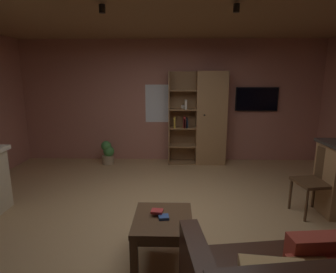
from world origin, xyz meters
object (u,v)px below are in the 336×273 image
table_book_1 (157,211)px  dining_chair (318,177)px  potted_floor_plant (108,153)px  wall_mounted_tv (257,99)px  bookshelf_cabinet (207,119)px  coffee_table (163,226)px  table_book_0 (164,217)px

table_book_1 → dining_chair: bearing=24.1°
potted_floor_plant → wall_mounted_tv: bearing=6.3°
bookshelf_cabinet → coffee_table: 3.44m
dining_chair → wall_mounted_tv: wall_mounted_tv is taller
coffee_table → wall_mounted_tv: wall_mounted_tv is taller
bookshelf_cabinet → dining_chair: (1.25, -2.29, -0.45)m
coffee_table → wall_mounted_tv: (1.90, 3.50, 1.02)m
coffee_table → table_book_0: size_ratio=6.59×
table_book_0 → table_book_1: bearing=136.5°
bookshelf_cabinet → table_book_1: bearing=-105.0°
bookshelf_cabinet → table_book_1: bookshelf_cabinet is taller
wall_mounted_tv → table_book_1: bearing=-119.7°
table_book_1 → coffee_table: bearing=-39.2°
wall_mounted_tv → bookshelf_cabinet: bearing=-169.2°
bookshelf_cabinet → table_book_0: bearing=-103.5°
table_book_0 → bookshelf_cabinet: bearing=76.5°
coffee_table → dining_chair: dining_chair is taller
table_book_0 → table_book_1: size_ratio=0.85×
potted_floor_plant → dining_chair: bearing=-32.3°
table_book_1 → wall_mounted_tv: wall_mounted_tv is taller
bookshelf_cabinet → table_book_0: bookshelf_cabinet is taller
table_book_1 → wall_mounted_tv: bearing=60.3°
table_book_0 → table_book_1: 0.10m
table_book_0 → potted_floor_plant: 3.44m
dining_chair → table_book_0: bearing=-153.7°
bookshelf_cabinet → potted_floor_plant: (-2.14, -0.15, -0.73)m
table_book_1 → wall_mounted_tv: (1.96, 3.44, 0.89)m
dining_chair → potted_floor_plant: size_ratio=1.80×
potted_floor_plant → wall_mounted_tv: size_ratio=0.56×
table_book_0 → wall_mounted_tv: (1.89, 3.51, 0.92)m
bookshelf_cabinet → wall_mounted_tv: bearing=10.8°
table_book_0 → wall_mounted_tv: wall_mounted_tv is taller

